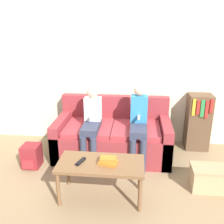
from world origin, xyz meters
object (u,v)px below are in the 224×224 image
object	(u,v)px
couch	(113,137)
coffee_table	(101,167)
bookshelf	(198,122)
person_left	(92,122)
backpack	(32,156)
storage_box	(209,178)
tv_remote	(81,161)
person_right	(139,122)

from	to	relation	value
couch	coffee_table	distance (m)	1.08
bookshelf	person_left	bearing A→B (deg)	-161.49
couch	backpack	bearing A→B (deg)	-155.87
storage_box	backpack	distance (m)	2.40
coffee_table	tv_remote	size ratio (longest dim) A/B	5.62
person_left	person_right	xyz separation A→B (m)	(0.68, 0.01, 0.02)
person_left	person_right	size ratio (longest dim) A/B	0.95
couch	backpack	distance (m)	1.23
couch	person_right	xyz separation A→B (m)	(0.39, -0.20, 0.35)
storage_box	backpack	world-z (taller)	backpack
person_right	storage_box	world-z (taller)	person_right
person_right	tv_remote	distance (m)	1.10
person_left	tv_remote	size ratio (longest dim) A/B	6.26
storage_box	coffee_table	bearing A→B (deg)	-167.53
couch	bookshelf	bearing A→B (deg)	13.94
couch	tv_remote	bearing A→B (deg)	-103.30
person_right	backpack	distance (m)	1.60
storage_box	backpack	xyz separation A→B (m)	(-2.38, 0.28, 0.01)
person_right	storage_box	xyz separation A→B (m)	(0.88, -0.58, -0.48)
tv_remote	storage_box	size ratio (longest dim) A/B	0.39
tv_remote	backpack	bearing A→B (deg)	164.87
coffee_table	tv_remote	distance (m)	0.24
couch	tv_remote	xyz separation A→B (m)	(-0.26, -1.09, 0.18)
person_left	couch	bearing A→B (deg)	36.32
person_right	tv_remote	xyz separation A→B (m)	(-0.64, -0.88, -0.16)
couch	storage_box	bearing A→B (deg)	-31.75
person_right	tv_remote	size ratio (longest dim) A/B	6.56
backpack	coffee_table	bearing A→B (deg)	-27.69
coffee_table	person_right	size ratio (longest dim) A/B	0.86
coffee_table	tv_remote	xyz separation A→B (m)	(-0.23, -0.02, 0.07)
tv_remote	bookshelf	size ratio (longest dim) A/B	0.19
tv_remote	backpack	xyz separation A→B (m)	(-0.86, 0.59, -0.31)
coffee_table	bookshelf	distance (m)	1.96
person_left	person_right	world-z (taller)	person_right
couch	coffee_table	size ratio (longest dim) A/B	1.76
couch	bookshelf	size ratio (longest dim) A/B	1.89
person_left	tv_remote	world-z (taller)	person_left
bookshelf	backpack	bearing A→B (deg)	-161.27
person_left	backpack	world-z (taller)	person_left
backpack	person_right	bearing A→B (deg)	11.11
person_right	bookshelf	bearing A→B (deg)	29.41
coffee_table	person_left	size ratio (longest dim) A/B	0.90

